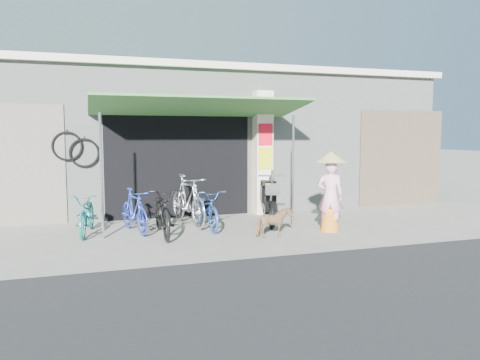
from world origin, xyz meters
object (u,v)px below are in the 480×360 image
object	(u,v)px
bike_blue	(134,210)
moped	(268,199)
bike_silver	(188,200)
nun	(330,191)
street_dog	(273,223)
bike_teal	(87,213)
bike_black	(163,211)
bike_navy	(207,209)

from	to	relation	value
bike_blue	moped	bearing A→B (deg)	-10.25
bike_silver	nun	bearing A→B (deg)	-40.23
bike_silver	street_dog	distance (m)	2.15
street_dog	moped	xyz separation A→B (m)	(0.49, 1.50, 0.22)
bike_blue	bike_teal	bearing A→B (deg)	160.95
moped	bike_teal	bearing A→B (deg)	-162.39
bike_black	bike_blue	bearing A→B (deg)	136.23
bike_silver	nun	size ratio (longest dim) A/B	1.12
bike_silver	nun	world-z (taller)	nun
bike_silver	moped	size ratio (longest dim) A/B	0.93
street_dog	bike_blue	bearing A→B (deg)	55.81
bike_teal	nun	world-z (taller)	nun
street_dog	nun	size ratio (longest dim) A/B	0.42
bike_navy	moped	xyz separation A→B (m)	(1.49, 0.30, 0.09)
bike_silver	moped	world-z (taller)	moped
bike_silver	bike_navy	size ratio (longest dim) A/B	1.14
bike_blue	bike_silver	xyz separation A→B (m)	(1.17, 0.38, 0.11)
bike_blue	moped	xyz separation A→B (m)	(2.95, 0.18, 0.07)
bike_black	street_dog	world-z (taller)	bike_black
bike_blue	bike_black	xyz separation A→B (m)	(0.49, -0.49, 0.03)
bike_navy	street_dog	distance (m)	1.57
bike_silver	nun	xyz separation A→B (m)	(2.62, -1.49, 0.27)
bike_blue	moped	distance (m)	2.96
nun	bike_silver	bearing A→B (deg)	2.63
street_dog	bike_silver	bearing A→B (deg)	31.22
moped	nun	bearing A→B (deg)	-40.95
bike_black	moped	world-z (taller)	moped
nun	bike_black	bearing A→B (deg)	21.68
bike_black	nun	distance (m)	3.37
street_dog	nun	bearing A→B (deg)	-86.80
bike_silver	moped	bearing A→B (deg)	-17.03
bike_teal	moped	distance (m)	3.85
bike_black	street_dog	size ratio (longest dim) A/B	2.64
bike_blue	bike_navy	bearing A→B (deg)	-18.37
bike_blue	nun	bearing A→B (deg)	-30.06
moped	nun	size ratio (longest dim) A/B	1.20
bike_black	bike_silver	size ratio (longest dim) A/B	0.99
bike_blue	street_dog	distance (m)	2.79
bike_black	moped	distance (m)	2.55
bike_blue	bike_navy	xyz separation A→B (m)	(1.46, -0.12, -0.02)
bike_teal	bike_navy	world-z (taller)	bike_navy
bike_teal	bike_black	bearing A→B (deg)	-14.32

